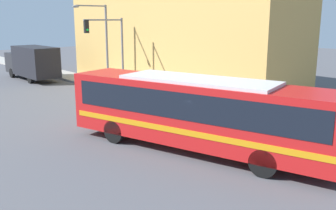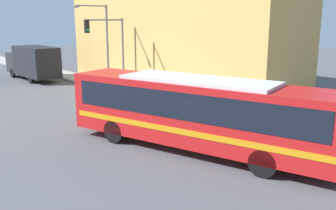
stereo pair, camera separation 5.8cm
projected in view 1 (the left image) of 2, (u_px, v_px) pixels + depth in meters
name	position (u px, v px, depth m)	size (l,w,h in m)	color
ground_plane	(189.00, 148.00, 16.69)	(120.00, 120.00, 0.00)	#515156
sidewalk	(83.00, 79.00, 35.00)	(2.70, 70.00, 0.14)	#A8A399
building_facade	(173.00, 19.00, 30.96)	(6.00, 22.50, 11.12)	tan
city_bus	(197.00, 109.00, 15.85)	(5.53, 12.31, 3.20)	red
delivery_truck	(32.00, 62.00, 34.80)	(2.34, 7.61, 3.12)	black
fire_hydrant	(188.00, 101.00, 23.71)	(0.21, 0.29, 0.76)	red
traffic_light_pole	(110.00, 42.00, 27.59)	(3.28, 0.35, 5.53)	slate
parking_meter	(146.00, 85.00, 26.65)	(0.14, 0.14, 1.27)	slate
street_lamp	(102.00, 38.00, 29.70)	(2.97, 0.28, 6.53)	slate
pedestrian_near_corner	(155.00, 83.00, 26.88)	(0.34, 0.34, 1.80)	#23283D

